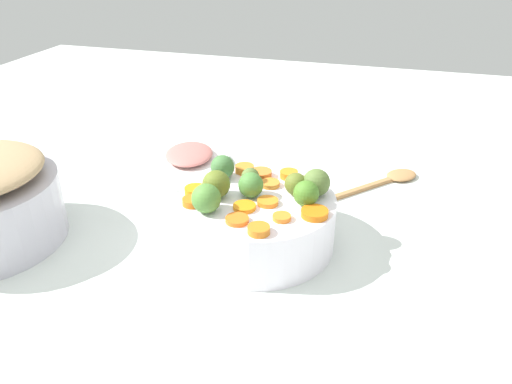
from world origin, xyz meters
TOP-DOWN VIEW (x-y plane):
  - tabletop at (0.00, 0.00)m, footprint 2.40×2.40m
  - serving_bowl_carrots at (0.00, -0.01)m, footprint 0.24×0.24m
  - carrot_slice_0 at (-0.03, 0.08)m, footprint 0.04×0.04m
  - carrot_slice_1 at (0.01, 0.06)m, footprint 0.04×0.04m
  - carrot_slice_2 at (-0.02, -0.00)m, footprint 0.04×0.04m
  - carrot_slice_3 at (0.09, 0.03)m, footprint 0.03×0.03m
  - carrot_slice_4 at (-0.05, 0.04)m, footprint 0.03×0.03m
  - carrot_slice_5 at (-0.03, -0.10)m, footprint 0.04×0.04m
  - carrot_slice_6 at (-0.09, 0.02)m, footprint 0.06×0.06m
  - carrot_slice_7 at (0.01, 0.02)m, footprint 0.04×0.04m
  - carrot_slice_8 at (-0.01, -0.06)m, footprint 0.03×0.03m
  - carrot_slice_9 at (0.05, -0.09)m, footprint 0.04×0.04m
  - carrot_slice_10 at (0.01, -0.09)m, footprint 0.05×0.05m
  - carrot_slice_11 at (0.10, -0.00)m, footprint 0.05×0.05m
  - carrot_slice_12 at (-0.06, -0.07)m, footprint 0.05×0.05m
  - brussels_sprout_0 at (0.02, -0.05)m, footprint 0.03×0.03m
  - brussels_sprout_1 at (0.01, -0.02)m, footprint 0.04×0.04m
  - brussels_sprout_2 at (0.07, -0.06)m, footprint 0.04×0.04m
  - brussels_sprout_3 at (0.06, -0.00)m, footprint 0.04×0.04m
  - brussels_sprout_4 at (-0.08, -0.05)m, footprint 0.04×0.04m
  - brussels_sprout_5 at (-0.08, -0.01)m, footprint 0.04×0.04m
  - brussels_sprout_6 at (-0.05, -0.04)m, footprint 0.04×0.04m
  - brussels_sprout_7 at (0.06, 0.05)m, footprint 0.04×0.04m
  - wooden_spoon at (-0.19, -0.29)m, footprint 0.20×0.22m
  - ham_plate at (0.24, -0.24)m, footprint 0.23×0.23m
  - ham_slice_main at (0.22, -0.26)m, footprint 0.13×0.15m

SIDE VIEW (x-z plane):
  - tabletop at x=0.00m, z-range 0.00..0.02m
  - wooden_spoon at x=-0.19m, z-range 0.02..0.03m
  - ham_plate at x=0.24m, z-range 0.02..0.03m
  - ham_slice_main at x=0.22m, z-range 0.03..0.05m
  - serving_bowl_carrots at x=0.00m, z-range 0.02..0.10m
  - carrot_slice_1 at x=0.01m, z-range 0.10..0.11m
  - carrot_slice_7 at x=0.01m, z-range 0.10..0.11m
  - carrot_slice_4 at x=-0.05m, z-range 0.10..0.11m
  - carrot_slice_2 at x=-0.02m, z-range 0.10..0.11m
  - carrot_slice_8 at x=-0.01m, z-range 0.10..0.11m
  - carrot_slice_6 at x=-0.09m, z-range 0.10..0.11m
  - carrot_slice_0 at x=-0.03m, z-range 0.10..0.11m
  - carrot_slice_3 at x=0.09m, z-range 0.10..0.11m
  - carrot_slice_12 at x=-0.06m, z-range 0.10..0.11m
  - carrot_slice_11 at x=0.10m, z-range 0.10..0.11m
  - carrot_slice_10 at x=0.01m, z-range 0.10..0.11m
  - carrot_slice_5 at x=-0.03m, z-range 0.10..0.11m
  - carrot_slice_9 at x=0.05m, z-range 0.10..0.11m
  - brussels_sprout_0 at x=0.02m, z-range 0.10..0.13m
  - brussels_sprout_6 at x=-0.05m, z-range 0.10..0.14m
  - brussels_sprout_5 at x=-0.08m, z-range 0.10..0.14m
  - brussels_sprout_1 at x=0.01m, z-range 0.10..0.14m
  - brussels_sprout_2 at x=0.07m, z-range 0.10..0.14m
  - brussels_sprout_4 at x=-0.08m, z-range 0.10..0.15m
  - brussels_sprout_3 at x=0.06m, z-range 0.10..0.15m
  - brussels_sprout_7 at x=0.06m, z-range 0.10..0.15m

